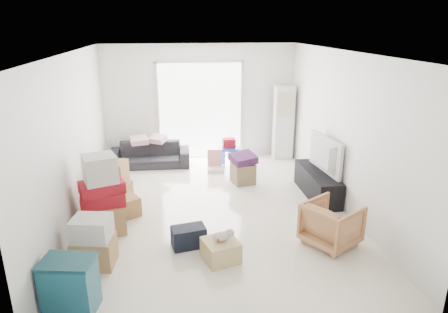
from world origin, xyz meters
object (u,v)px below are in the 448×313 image
at_px(television, 319,167).
at_px(wood_crate, 221,250).
at_px(armchair, 332,222).
at_px(ottoman, 243,173).
at_px(storage_bins, 70,285).
at_px(tv_console, 317,183).
at_px(sofa, 149,151).
at_px(ac_tower, 283,123).
at_px(kids_table, 229,146).

xyz_separation_m(television, wood_crate, (-2.09, -1.93, -0.42)).
relative_size(armchair, ottoman, 1.71).
distance_m(storage_bins, ottoman, 4.40).
relative_size(television, wood_crate, 2.58).
bearing_deg(tv_console, sofa, 146.39).
xyz_separation_m(ac_tower, tv_console, (0.05, -2.29, -0.63)).
relative_size(ac_tower, storage_bins, 2.66).
height_order(armchair, storage_bins, armchair).
bearing_deg(television, storage_bins, 119.01).
height_order(ac_tower, television, ac_tower).
relative_size(tv_console, kids_table, 2.30).
relative_size(storage_bins, wood_crate, 1.47).
height_order(sofa, ottoman, sofa).
distance_m(television, ottoman, 1.57).
bearing_deg(kids_table, sofa, 172.76).
bearing_deg(armchair, tv_console, -46.08).
xyz_separation_m(sofa, wood_crate, (1.13, -4.07, -0.21)).
distance_m(ac_tower, armchair, 4.07).
bearing_deg(wood_crate, armchair, 7.02).
bearing_deg(wood_crate, sofa, 105.48).
height_order(television, sofa, sofa).
relative_size(tv_console, ottoman, 3.48).
bearing_deg(ottoman, wood_crate, -106.38).
distance_m(ac_tower, wood_crate, 4.75).
bearing_deg(storage_bins, television, 34.90).
height_order(tv_console, television, television).
bearing_deg(ottoman, storage_bins, -126.44).
distance_m(sofa, kids_table, 1.82).
distance_m(ac_tower, sofa, 3.22).
xyz_separation_m(tv_console, kids_table, (-1.42, 1.91, 0.21)).
distance_m(tv_console, armchair, 1.78).
distance_m(tv_console, wood_crate, 2.85).
bearing_deg(television, sofa, 50.50).
distance_m(storage_bins, kids_table, 5.26).
bearing_deg(wood_crate, tv_console, 42.66).
bearing_deg(ac_tower, tv_console, -88.75).
bearing_deg(tv_console, wood_crate, -137.34).
relative_size(tv_console, sofa, 0.81).
bearing_deg(sofa, ac_tower, 4.88).
bearing_deg(tv_console, armchair, -103.85).
bearing_deg(sofa, kids_table, -5.06).
xyz_separation_m(storage_bins, wood_crate, (1.81, 0.79, -0.18)).
relative_size(ac_tower, kids_table, 2.73).
relative_size(sofa, storage_bins, 2.76).
distance_m(armchair, kids_table, 3.77).
height_order(sofa, armchair, armchair).
distance_m(tv_console, sofa, 3.87).
bearing_deg(television, ac_tower, -4.64).
distance_m(television, sofa, 3.87).
bearing_deg(wood_crate, television, 42.66).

